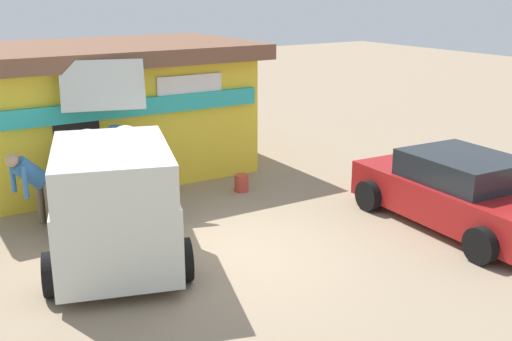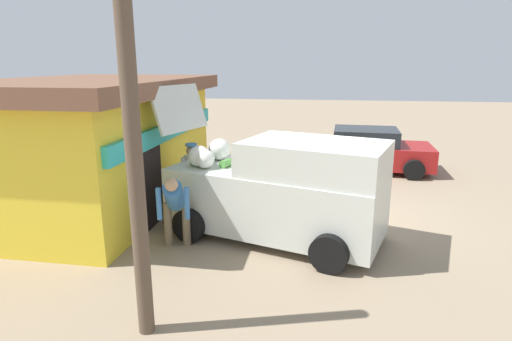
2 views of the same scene
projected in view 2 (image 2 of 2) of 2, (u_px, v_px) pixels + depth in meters
The scene contains 9 objects.
ground_plane at pixel (330, 213), 9.52m from camera, with size 60.00×60.00×0.00m, color gray.
storefront_bar at pixel (97, 141), 9.84m from camera, with size 6.84×4.28×2.99m.
delivery_van at pixel (281, 190), 7.97m from camera, with size 3.03×4.66×2.89m.
parked_sedan at pixel (365, 151), 13.28m from camera, with size 2.37×4.17×1.32m.
vendor_standing at pixel (192, 176), 9.05m from camera, with size 0.49×0.47×1.67m.
customer_bending at pixel (175, 204), 7.47m from camera, with size 0.77×0.61×1.45m.
unloaded_banana_pile at pixel (144, 203), 9.65m from camera, with size 0.79×0.78×0.40m.
paint_bucket at pixel (234, 179), 11.66m from camera, with size 0.30×0.30×0.37m, color #BF3F33.
utility_pole at pixel (135, 174), 4.84m from camera, with size 0.20×0.20×4.16m, color brown.
Camera 2 is at (-9.11, 0.35, 3.34)m, focal length 29.28 mm.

